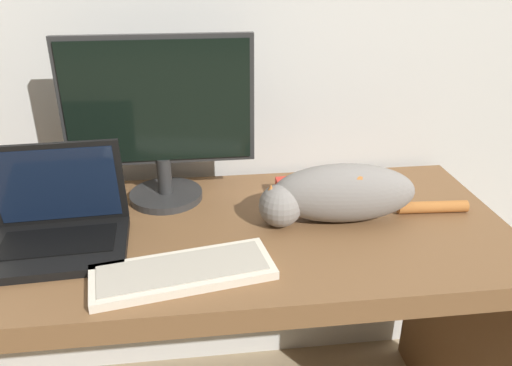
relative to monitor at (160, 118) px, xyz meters
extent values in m
cube|color=brown|center=(0.07, -0.19, -0.27)|extent=(1.64, 0.65, 0.06)
cube|color=brown|center=(0.85, -0.19, -0.65)|extent=(0.04, 0.60, 0.71)
cylinder|color=#282828|center=(0.00, 0.00, -0.23)|extent=(0.21, 0.21, 0.02)
cylinder|color=#282828|center=(0.00, 0.00, -0.17)|extent=(0.04, 0.04, 0.10)
cube|color=#282828|center=(0.00, 0.00, 0.04)|extent=(0.51, 0.02, 0.35)
cube|color=black|center=(0.00, -0.01, 0.04)|extent=(0.48, 0.01, 0.32)
cube|color=black|center=(-0.24, -0.25, -0.23)|extent=(0.33, 0.25, 0.02)
cube|color=black|center=(-0.24, -0.24, -0.22)|extent=(0.27, 0.14, 0.00)
cube|color=black|center=(-0.25, -0.16, -0.10)|extent=(0.32, 0.07, 0.23)
cube|color=black|center=(-0.25, -0.17, -0.11)|extent=(0.29, 0.06, 0.20)
cube|color=beige|center=(0.05, -0.39, -0.23)|extent=(0.41, 0.21, 0.02)
cube|color=#ABA393|center=(0.05, -0.39, -0.22)|extent=(0.38, 0.18, 0.00)
ellipsoid|color=gray|center=(0.46, -0.18, -0.16)|extent=(0.38, 0.16, 0.16)
ellipsoid|color=#AD662D|center=(0.48, -0.18, -0.12)|extent=(0.17, 0.11, 0.06)
sphere|color=gray|center=(0.30, -0.19, -0.18)|extent=(0.11, 0.11, 0.11)
cone|color=#AD662D|center=(0.27, -0.19, -0.14)|extent=(0.03, 0.03, 0.03)
cone|color=#AD662D|center=(0.32, -0.19, -0.14)|extent=(0.03, 0.03, 0.03)
cylinder|color=#AD662D|center=(0.72, -0.17, -0.22)|extent=(0.19, 0.04, 0.03)
cube|color=red|center=(0.34, -0.01, -0.22)|extent=(0.05, 0.05, 0.05)
camera|label=1|loc=(0.10, -1.30, 0.41)|focal=35.00mm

